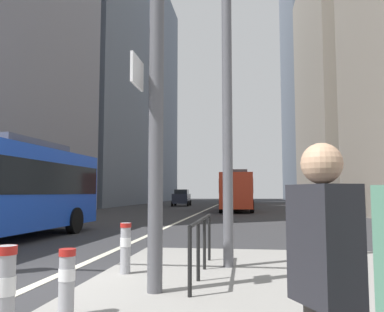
# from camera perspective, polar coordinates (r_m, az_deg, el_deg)

# --- Properties ---
(ground_plane) EXTENTS (160.00, 160.00, 0.00)m
(ground_plane) POSITION_cam_1_polar(r_m,az_deg,el_deg) (26.72, -0.16, -8.60)
(ground_plane) COLOR #303033
(lane_centre_line) EXTENTS (0.20, 80.00, 0.01)m
(lane_centre_line) POSITION_cam_1_polar(r_m,az_deg,el_deg) (36.64, 1.95, -7.67)
(lane_centre_line) COLOR beige
(lane_centre_line) RESTS_ON ground
(office_tower_left_mid) EXTENTS (10.98, 18.71, 37.20)m
(office_tower_left_mid) POSITION_cam_1_polar(r_m,az_deg,el_deg) (54.45, -14.33, 13.17)
(office_tower_left_mid) COLOR slate
(office_tower_left_mid) RESTS_ON ground
(office_tower_left_far) EXTENTS (10.22, 24.12, 40.08)m
(office_tower_left_far) POSITION_cam_1_polar(r_m,az_deg,el_deg) (77.77, -7.34, 8.57)
(office_tower_left_far) COLOR slate
(office_tower_left_far) RESTS_ON ground
(office_tower_right_mid) EXTENTS (11.49, 22.49, 30.07)m
(office_tower_right_mid) POSITION_cam_1_polar(r_m,az_deg,el_deg) (54.17, 21.95, 9.56)
(office_tower_right_mid) COLOR gray
(office_tower_right_mid) RESTS_ON ground
(office_tower_right_far) EXTENTS (10.05, 25.56, 46.87)m
(office_tower_right_far) POSITION_cam_1_polar(r_m,az_deg,el_deg) (83.92, 16.74, 10.11)
(office_tower_right_far) COLOR slate
(office_tower_right_far) RESTS_ON ground
(city_bus_red_receding) EXTENTS (2.77, 10.77, 3.40)m
(city_bus_red_receding) POSITION_cam_1_polar(r_m,az_deg,el_deg) (35.10, 6.37, -4.76)
(city_bus_red_receding) COLOR red
(city_bus_red_receding) RESTS_ON ground
(city_bus_red_distant) EXTENTS (2.88, 10.72, 3.40)m
(city_bus_red_distant) POSITION_cam_1_polar(r_m,az_deg,el_deg) (55.93, 7.03, -4.90)
(city_bus_red_distant) COLOR red
(city_bus_red_distant) RESTS_ON ground
(car_oncoming_mid) EXTENTS (2.17, 4.14, 1.94)m
(car_oncoming_mid) POSITION_cam_1_polar(r_m,az_deg,el_deg) (47.82, -1.50, -5.91)
(car_oncoming_mid) COLOR #232838
(car_oncoming_mid) RESTS_ON ground
(car_receding_near) EXTENTS (2.10, 4.37, 1.94)m
(car_receding_near) POSITION_cam_1_polar(r_m,az_deg,el_deg) (66.07, 7.17, -5.68)
(car_receding_near) COLOR #B2A899
(car_receding_near) RESTS_ON ground
(traffic_signal_gantry) EXTENTS (6.25, 0.65, 6.00)m
(traffic_signal_gantry) POSITION_cam_1_polar(r_m,az_deg,el_deg) (7.18, -22.19, 15.89)
(traffic_signal_gantry) COLOR #515156
(traffic_signal_gantry) RESTS_ON median_island
(street_lamp_post) EXTENTS (5.50, 0.32, 8.00)m
(street_lamp_post) POSITION_cam_1_polar(r_m,az_deg,el_deg) (8.77, 4.91, 19.79)
(street_lamp_post) COLOR #56565B
(street_lamp_post) RESTS_ON median_island
(bollard_left) EXTENTS (0.20, 0.20, 0.94)m
(bollard_left) POSITION_cam_1_polar(r_m,az_deg,el_deg) (4.22, -25.08, -17.15)
(bollard_left) COLOR #99999E
(bollard_left) RESTS_ON median_island
(bollard_right) EXTENTS (0.20, 0.20, 0.77)m
(bollard_right) POSITION_cam_1_polar(r_m,az_deg,el_deg) (5.09, -17.35, -16.27)
(bollard_right) COLOR #99999E
(bollard_right) RESTS_ON median_island
(bollard_back) EXTENTS (0.20, 0.20, 0.89)m
(bollard_back) POSITION_cam_1_polar(r_m,az_deg,el_deg) (7.42, -9.42, -12.39)
(bollard_back) COLOR #99999E
(bollard_back) RESTS_ON median_island
(pedestrian_railing) EXTENTS (0.06, 3.09, 0.98)m
(pedestrian_railing) POSITION_cam_1_polar(r_m,az_deg,el_deg) (7.21, 1.36, -11.14)
(pedestrian_railing) COLOR black
(pedestrian_railing) RESTS_ON median_island
(pedestrian_walking) EXTENTS (0.38, 0.45, 1.70)m
(pedestrian_walking) POSITION_cam_1_polar(r_m,az_deg,el_deg) (2.37, 18.36, -16.71)
(pedestrian_walking) COLOR #423D38
(pedestrian_walking) RESTS_ON median_island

